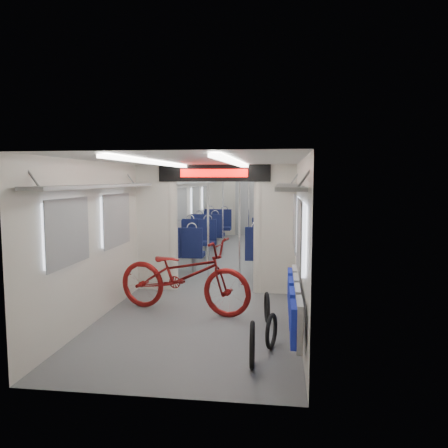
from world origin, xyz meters
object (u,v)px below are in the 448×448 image
object	(u,v)px
bike_hoop_b	(271,333)
stanchion_near_right	(240,227)
seat_bay_near_left	(191,242)
seat_bay_far_left	(213,226)
seat_bay_far_right	(272,228)
bike_hoop_a	(252,347)
seat_bay_near_right	(270,242)
stanchion_far_left	(223,213)
stanchion_far_right	(248,213)
bike_hoop_c	(267,309)
flip_bench	(294,302)
bicycle	(184,275)
stanchion_near_left	(208,224)

from	to	relation	value
bike_hoop_b	stanchion_near_right	bearing A→B (deg)	102.69
seat_bay_near_left	seat_bay_far_left	bearing A→B (deg)	90.00
seat_bay_near_left	seat_bay_far_right	bearing A→B (deg)	60.78
bike_hoop_b	bike_hoop_a	bearing A→B (deg)	-108.58
bike_hoop_b	seat_bay_far_right	world-z (taller)	seat_bay_far_right
seat_bay_near_right	stanchion_far_left	xyz separation A→B (m)	(-1.28, 1.37, 0.57)
seat_bay_far_right	bike_hoop_a	bearing A→B (deg)	-90.27
stanchion_far_left	stanchion_far_right	bearing A→B (deg)	7.78
seat_bay_far_left	stanchion_far_left	size ratio (longest dim) A/B	0.97
stanchion_near_right	bike_hoop_c	bearing A→B (deg)	-73.71
stanchion_near_right	stanchion_far_left	world-z (taller)	same
stanchion_near_right	bike_hoop_a	bearing A→B (deg)	-82.38
flip_bench	bike_hoop_a	size ratio (longest dim) A/B	4.01
seat_bay_far_right	stanchion_near_right	xyz separation A→B (m)	(-0.52, -5.37, 0.60)
seat_bay_far_left	seat_bay_far_right	bearing A→B (deg)	-0.76
flip_bench	bike_hoop_a	distance (m)	0.85
bicycle	bike_hoop_b	xyz separation A→B (m)	(1.38, -1.32, -0.38)
bike_hoop_a	bike_hoop_c	size ratio (longest dim) A/B	1.18
seat_bay_far_left	stanchion_near_left	size ratio (longest dim) A/B	0.97
flip_bench	seat_bay_near_left	distance (m)	5.45
bicycle	seat_bay_far_right	world-z (taller)	bicycle
bike_hoop_a	bike_hoop_b	bearing A→B (deg)	71.42
flip_bench	seat_bay_far_right	bearing A→B (deg)	92.89
flip_bench	bike_hoop_a	xyz separation A→B (m)	(-0.46, -0.63, -0.34)
seat_bay_near_left	seat_bay_far_right	xyz separation A→B (m)	(1.87, 3.34, -0.01)
seat_bay_near_left	stanchion_far_right	xyz separation A→B (m)	(1.27, 1.43, 0.60)
flip_bench	seat_bay_far_right	xyz separation A→B (m)	(-0.42, 8.29, -0.03)
bike_hoop_b	seat_bay_far_left	xyz separation A→B (m)	(-2.02, 8.36, 0.37)
seat_bay_near_right	stanchion_far_left	bearing A→B (deg)	133.12
bike_hoop_b	seat_bay_far_right	bearing A→B (deg)	91.04
seat_bay_far_right	stanchion_near_right	bearing A→B (deg)	-95.50
bike_hoop_b	seat_bay_near_right	world-z (taller)	seat_bay_near_right
stanchion_near_right	stanchion_far_left	size ratio (longest dim) A/B	1.00
bike_hoop_a	seat_bay_near_left	world-z (taller)	seat_bay_near_left
seat_bay_far_left	stanchion_far_right	xyz separation A→B (m)	(1.27, -1.94, 0.59)
bike_hoop_a	bike_hoop_c	distance (m)	1.55
bike_hoop_c	stanchion_near_left	world-z (taller)	stanchion_near_left
seat_bay_near_right	stanchion_near_right	world-z (taller)	stanchion_near_right
bicycle	stanchion_near_right	xyz separation A→B (m)	(0.71, 1.65, 0.58)
stanchion_far_left	stanchion_far_right	world-z (taller)	same
bicycle	stanchion_far_right	bearing A→B (deg)	6.40
bike_hoop_a	stanchion_near_left	world-z (taller)	stanchion_near_left
seat_bay_far_left	bike_hoop_c	bearing A→B (deg)	-75.31
seat_bay_near_right	seat_bay_far_right	size ratio (longest dim) A/B	1.11
stanchion_far_right	stanchion_far_left	bearing A→B (deg)	-172.22
stanchion_far_left	stanchion_far_right	xyz separation A→B (m)	(0.68, 0.09, 0.00)
stanchion_near_right	stanchion_far_left	xyz separation A→B (m)	(-0.76, 3.36, 0.00)
bicycle	stanchion_far_left	world-z (taller)	stanchion_far_left
flip_bench	seat_bay_near_left	bearing A→B (deg)	114.82
bike_hoop_c	seat_bay_far_left	world-z (taller)	seat_bay_far_left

